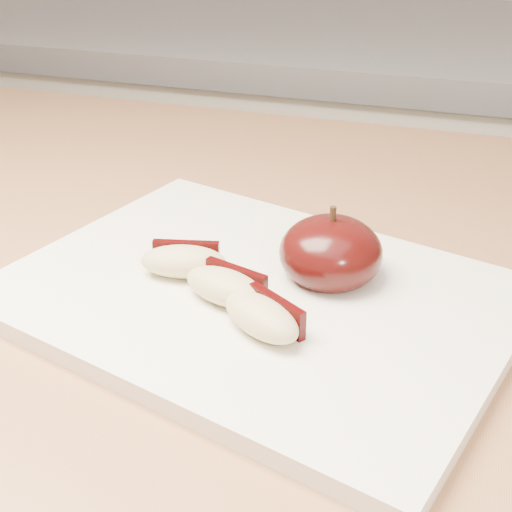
% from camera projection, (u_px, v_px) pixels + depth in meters
% --- Properties ---
extents(back_cabinet, '(2.40, 0.62, 0.94)m').
position_uv_depth(back_cabinet, '(401.00, 283.00, 1.34)').
color(back_cabinet, silver).
rests_on(back_cabinet, ground).
extents(cutting_board, '(0.38, 0.32, 0.01)m').
position_uv_depth(cutting_board, '(256.00, 297.00, 0.48)').
color(cutting_board, white).
rests_on(cutting_board, island_counter).
extents(apple_half, '(0.08, 0.08, 0.06)m').
position_uv_depth(apple_half, '(331.00, 253.00, 0.49)').
color(apple_half, black).
rests_on(apple_half, cutting_board).
extents(apple_wedge_a, '(0.06, 0.04, 0.02)m').
position_uv_depth(apple_wedge_a, '(184.00, 261.00, 0.49)').
color(apple_wedge_a, tan).
rests_on(apple_wedge_a, cutting_board).
extents(apple_wedge_b, '(0.07, 0.04, 0.02)m').
position_uv_depth(apple_wedge_b, '(226.00, 286.00, 0.46)').
color(apple_wedge_b, tan).
rests_on(apple_wedge_b, cutting_board).
extents(apple_wedge_c, '(0.07, 0.06, 0.02)m').
position_uv_depth(apple_wedge_c, '(263.00, 316.00, 0.43)').
color(apple_wedge_c, tan).
rests_on(apple_wedge_c, cutting_board).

